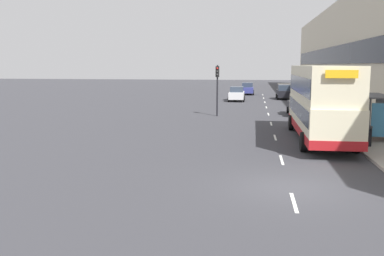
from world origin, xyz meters
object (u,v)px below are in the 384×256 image
object	(u,v)px
car_3	(300,105)
litter_bin	(366,136)
car_2	(237,94)
car_1	(247,89)
traffic_light_far_kerb	(217,82)
double_decker_bus_near	(321,101)
pedestrian_2	(381,115)
bus_shelter	(378,108)
car_0	(284,92)

from	to	relation	value
car_3	litter_bin	distance (m)	14.98
car_3	car_2	bearing A→B (deg)	113.04
car_1	litter_bin	distance (m)	41.01
car_3	traffic_light_far_kerb	size ratio (longest dim) A/B	0.97
double_decker_bus_near	car_3	bearing A→B (deg)	89.12
car_3	traffic_light_far_kerb	distance (m)	7.55
car_1	litter_bin	bearing A→B (deg)	99.54
car_3	litter_bin	size ratio (longest dim) A/B	4.01
double_decker_bus_near	pedestrian_2	bearing A→B (deg)	43.53
car_3	litter_bin	bearing A→B (deg)	-82.79
bus_shelter	car_2	size ratio (longest dim) A/B	0.92
double_decker_bus_near	litter_bin	world-z (taller)	double_decker_bus_near
pedestrian_2	car_3	bearing A→B (deg)	117.78
car_0	litter_bin	xyz separation A→B (m)	(2.00, -32.48, -0.22)
bus_shelter	car_3	world-z (taller)	bus_shelter
car_2	car_3	distance (m)	15.41
bus_shelter	car_2	world-z (taller)	bus_shelter
bus_shelter	pedestrian_2	distance (m)	4.20
double_decker_bus_near	car_1	bearing A→B (deg)	97.03
pedestrian_2	traffic_light_far_kerb	distance (m)	13.37
bus_shelter	litter_bin	distance (m)	3.14
double_decker_bus_near	car_0	world-z (taller)	double_decker_bus_near
traffic_light_far_kerb	double_decker_bus_near	bearing A→B (deg)	-57.94
car_3	traffic_light_far_kerb	world-z (taller)	traffic_light_far_kerb
car_0	car_3	bearing A→B (deg)	-89.60
bus_shelter	double_decker_bus_near	distance (m)	3.35
double_decker_bus_near	litter_bin	xyz separation A→B (m)	(2.08, -2.20, -1.62)
pedestrian_2	traffic_light_far_kerb	world-z (taller)	traffic_light_far_kerb
litter_bin	double_decker_bus_near	bearing A→B (deg)	133.38
double_decker_bus_near	car_3	xyz separation A→B (m)	(0.20, 12.66, -1.39)
car_1	traffic_light_far_kerb	size ratio (longest dim) A/B	0.97
bus_shelter	car_3	xyz separation A→B (m)	(-3.10, 12.24, -0.98)
car_1	pedestrian_2	xyz separation A→B (m)	(9.29, -33.90, 0.19)
double_decker_bus_near	car_0	distance (m)	30.31
bus_shelter	double_decker_bus_near	bearing A→B (deg)	-172.62
car_0	car_3	size ratio (longest dim) A/B	0.94
car_0	litter_bin	bearing A→B (deg)	-86.47
car_2	litter_bin	size ratio (longest dim) A/B	4.33
double_decker_bus_near	pedestrian_2	world-z (taller)	double_decker_bus_near
car_1	pedestrian_2	world-z (taller)	pedestrian_2
car_1	litter_bin	world-z (taller)	car_1
litter_bin	car_2	bearing A→B (deg)	105.24
car_0	traffic_light_far_kerb	world-z (taller)	traffic_light_far_kerb
traffic_light_far_kerb	bus_shelter	bearing A→B (deg)	-46.05
car_3	traffic_light_far_kerb	xyz separation A→B (m)	(-7.07, -1.68, 2.04)
double_decker_bus_near	litter_bin	bearing A→B (deg)	-46.62
car_0	double_decker_bus_near	bearing A→B (deg)	-90.14
bus_shelter	traffic_light_far_kerb	world-z (taller)	traffic_light_far_kerb
bus_shelter	car_0	size ratio (longest dim) A/B	1.07
bus_shelter	car_0	bearing A→B (deg)	96.17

